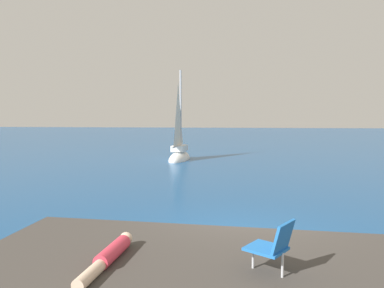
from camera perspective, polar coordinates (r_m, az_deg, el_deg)
name	(u,v)px	position (r m, az deg, el deg)	size (l,w,h in m)	color
ground_plane	(243,238)	(9.05, 8.30, -14.84)	(160.00, 160.00, 0.00)	navy
shore_ledge	(202,284)	(5.95, 1.61, -21.66)	(7.52, 3.62, 0.75)	#423D38
boulder_seaward	(156,263)	(7.62, -5.85, -18.64)	(1.57, 1.25, 0.86)	#483F3A
boulder_inland	(176,253)	(8.11, -2.60, -17.16)	(1.45, 1.16, 0.80)	#3F3730
sailboat_near	(179,155)	(23.98, -2.04, -1.73)	(1.57, 3.67, 6.69)	white
person_sunbather	(109,255)	(5.84, -13.20, -17.08)	(0.34, 1.76, 0.25)	#DB384C
beach_chair	(273,244)	(5.32, 13.01, -15.50)	(0.76, 0.73, 0.80)	blue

